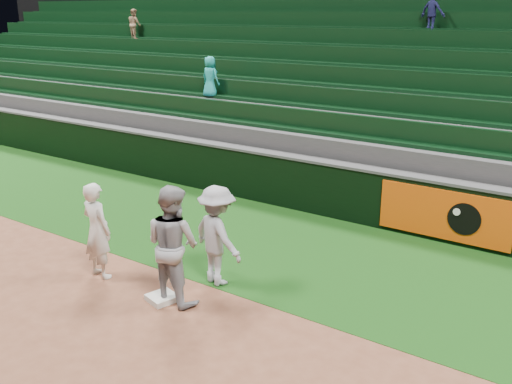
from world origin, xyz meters
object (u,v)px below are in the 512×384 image
first_base (162,298)px  first_baseman (97,230)px  baserunner (173,244)px  base_coach (217,236)px

first_base → first_baseman: size_ratio=0.25×
first_baseman → baserunner: bearing=-172.0°
first_base → baserunner: 0.93m
first_baseman → base_coach: (1.86, 0.96, 0.01)m
base_coach → first_baseman: bearing=43.2°
base_coach → baserunner: bearing=92.8°
first_base → baserunner: size_ratio=0.22×
first_base → base_coach: bearing=71.1°
first_base → first_baseman: first_baseman is taller
first_base → baserunner: (0.15, 0.15, 0.91)m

